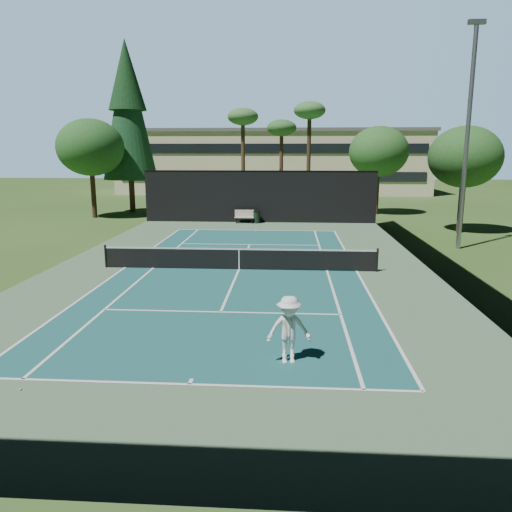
% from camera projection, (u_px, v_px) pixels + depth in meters
% --- Properties ---
extents(ground, '(160.00, 160.00, 0.00)m').
position_uv_depth(ground, '(239.00, 270.00, 23.49)').
color(ground, '#30521F').
rests_on(ground, ground).
extents(apron_slab, '(18.00, 32.00, 0.01)m').
position_uv_depth(apron_slab, '(239.00, 270.00, 23.49)').
color(apron_slab, '#507250').
rests_on(apron_slab, ground).
extents(court_surface, '(10.97, 23.77, 0.01)m').
position_uv_depth(court_surface, '(239.00, 269.00, 23.48)').
color(court_surface, '#1B5858').
rests_on(court_surface, ground).
extents(court_lines, '(11.07, 23.87, 0.01)m').
position_uv_depth(court_lines, '(239.00, 269.00, 23.48)').
color(court_lines, white).
rests_on(court_lines, ground).
extents(tennis_net, '(12.90, 0.10, 1.10)m').
position_uv_depth(tennis_net, '(239.00, 258.00, 23.37)').
color(tennis_net, black).
rests_on(tennis_net, ground).
extents(fence, '(18.04, 32.05, 4.03)m').
position_uv_depth(fence, '(239.00, 227.00, 23.14)').
color(fence, black).
rests_on(fence, ground).
extents(player, '(1.25, 0.83, 1.81)m').
position_uv_depth(player, '(289.00, 330.00, 12.99)').
color(player, white).
rests_on(player, ground).
extents(tennis_ball_a, '(0.06, 0.06, 0.06)m').
position_uv_depth(tennis_ball_a, '(20.00, 389.00, 11.60)').
color(tennis_ball_a, '#BAD831').
rests_on(tennis_ball_a, ground).
extents(tennis_ball_b, '(0.07, 0.07, 0.07)m').
position_uv_depth(tennis_ball_b, '(183.00, 260.00, 25.31)').
color(tennis_ball_b, '#C7D02F').
rests_on(tennis_ball_b, ground).
extents(tennis_ball_c, '(0.07, 0.07, 0.07)m').
position_uv_depth(tennis_ball_c, '(275.00, 251.00, 27.69)').
color(tennis_ball_c, '#C7E233').
rests_on(tennis_ball_c, ground).
extents(tennis_ball_d, '(0.06, 0.06, 0.06)m').
position_uv_depth(tennis_ball_d, '(178.00, 259.00, 25.66)').
color(tennis_ball_d, '#C9D22F').
rests_on(tennis_ball_d, ground).
extents(park_bench, '(1.50, 0.45, 1.02)m').
position_uv_depth(park_bench, '(244.00, 216.00, 38.62)').
color(park_bench, '#BFB39E').
rests_on(park_bench, ground).
extents(trash_bin, '(0.56, 0.56, 0.95)m').
position_uv_depth(trash_bin, '(257.00, 217.00, 38.57)').
color(trash_bin, black).
rests_on(trash_bin, ground).
extents(pine_tree, '(4.80, 4.80, 15.00)m').
position_uv_depth(pine_tree, '(127.00, 104.00, 43.79)').
color(pine_tree, '#4E3321').
rests_on(pine_tree, ground).
extents(palm_a, '(2.80, 2.80, 9.32)m').
position_uv_depth(palm_a, '(243.00, 121.00, 45.37)').
color(palm_a, '#4B3720').
rests_on(palm_a, ground).
extents(palm_b, '(2.80, 2.80, 8.42)m').
position_uv_depth(palm_b, '(282.00, 131.00, 47.26)').
color(palm_b, '#4A2F20').
rests_on(palm_b, ground).
extents(palm_c, '(2.80, 2.80, 9.77)m').
position_uv_depth(palm_c, '(310.00, 115.00, 43.91)').
color(palm_c, '#422F1C').
rests_on(palm_c, ground).
extents(decid_tree_a, '(5.12, 5.12, 7.62)m').
position_uv_depth(decid_tree_a, '(379.00, 152.00, 43.20)').
color(decid_tree_a, '#472E1E').
rests_on(decid_tree_a, ground).
extents(decid_tree_b, '(4.80, 4.80, 7.14)m').
position_uv_depth(decid_tree_b, '(465.00, 157.00, 33.25)').
color(decid_tree_b, '#49321F').
rests_on(decid_tree_b, ground).
extents(decid_tree_c, '(5.44, 5.44, 8.09)m').
position_uv_depth(decid_tree_c, '(90.00, 148.00, 40.79)').
color(decid_tree_c, '#432A1D').
rests_on(decid_tree_c, ground).
extents(campus_building, '(40.50, 12.50, 8.30)m').
position_uv_depth(campus_building, '(273.00, 161.00, 67.52)').
color(campus_building, beige).
rests_on(campus_building, ground).
extents(light_pole, '(0.90, 0.25, 12.22)m').
position_uv_depth(light_pole, '(468.00, 133.00, 27.23)').
color(light_pole, '#919499').
rests_on(light_pole, ground).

